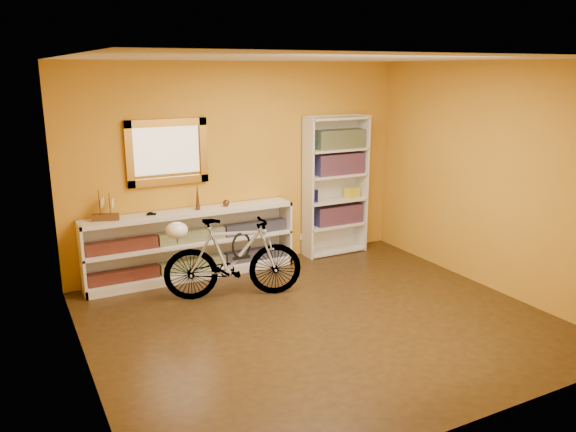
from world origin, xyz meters
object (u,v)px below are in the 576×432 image
bookcase (335,186)px  bicycle (233,258)px  console_unit (192,244)px  helmet (177,230)px

bookcase → bicycle: 2.10m
console_unit → bookcase: bearing=0.7°
console_unit → bookcase: bookcase is taller
bicycle → bookcase: bearing=-48.7°
console_unit → bookcase: 2.14m
bicycle → helmet: 0.70m
bookcase → bicycle: bearing=-155.5°
bookcase → helmet: size_ratio=7.84×
console_unit → bicycle: (0.21, -0.82, 0.04)m
bookcase → bicycle: bookcase is taller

